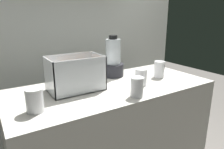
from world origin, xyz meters
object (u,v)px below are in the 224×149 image
object	(u,v)px
carrot_display_bin	(77,80)
juice_cup_orange_right	(159,70)
juice_cup_beet_left	(137,88)
juice_cup_beet_middle	(141,78)
juice_cup_carrot_far_left	(35,102)
blender_pitcher	(113,61)

from	to	relation	value
carrot_display_bin	juice_cup_orange_right	distance (m)	0.66
juice_cup_beet_left	juice_cup_beet_middle	size ratio (longest dim) A/B	1.02
juice_cup_beet_left	juice_cup_orange_right	size ratio (longest dim) A/B	0.95
carrot_display_bin	juice_cup_carrot_far_left	bearing A→B (deg)	-148.77
juice_cup_carrot_far_left	juice_cup_orange_right	bearing A→B (deg)	6.37
juice_cup_beet_middle	juice_cup_orange_right	world-z (taller)	juice_cup_orange_right
juice_cup_beet_middle	carrot_display_bin	bearing A→B (deg)	159.19
blender_pitcher	juice_cup_orange_right	size ratio (longest dim) A/B	2.55
juice_cup_beet_left	juice_cup_beet_middle	xyz separation A→B (m)	(0.15, 0.15, -0.00)
blender_pitcher	juice_cup_beet_middle	bearing A→B (deg)	-82.97
juice_cup_orange_right	juice_cup_beet_middle	bearing A→B (deg)	-162.82
carrot_display_bin	juice_cup_beet_left	xyz separation A→B (m)	(0.25, -0.30, -0.01)
carrot_display_bin	blender_pitcher	world-z (taller)	blender_pitcher
juice_cup_beet_left	carrot_display_bin	bearing A→B (deg)	130.23
juice_cup_carrot_far_left	juice_cup_orange_right	xyz separation A→B (m)	(0.96, 0.11, 0.01)
blender_pitcher	juice_cup_orange_right	bearing A→B (deg)	-37.75
blender_pitcher	juice_cup_carrot_far_left	distance (m)	0.76
carrot_display_bin	juice_cup_orange_right	bearing A→B (deg)	-6.74
juice_cup_beet_left	juice_cup_orange_right	bearing A→B (deg)	28.93
carrot_display_bin	blender_pitcher	size ratio (longest dim) A/B	1.05
juice_cup_beet_left	juice_cup_beet_middle	distance (m)	0.21
juice_cup_beet_left	juice_cup_carrot_far_left	bearing A→B (deg)	168.35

